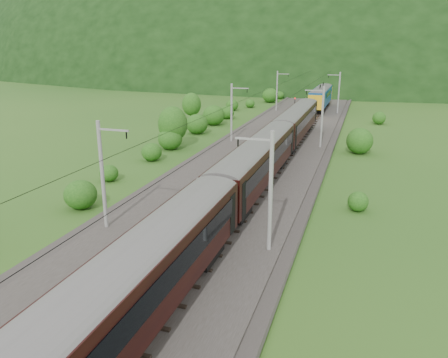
% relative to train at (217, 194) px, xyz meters
% --- Properties ---
extents(ground, '(600.00, 600.00, 0.00)m').
position_rel_train_xyz_m(ground, '(-2.40, -0.41, -3.65)').
color(ground, '#27571B').
rests_on(ground, ground).
extents(railbed, '(14.00, 220.00, 0.30)m').
position_rel_train_xyz_m(railbed, '(-2.40, 9.59, -3.50)').
color(railbed, '#38332D').
rests_on(railbed, ground).
extents(track_left, '(2.40, 220.00, 0.27)m').
position_rel_train_xyz_m(track_left, '(-4.80, 9.59, -3.28)').
color(track_left, '#533623').
rests_on(track_left, railbed).
extents(track_right, '(2.40, 220.00, 0.27)m').
position_rel_train_xyz_m(track_right, '(0.00, 9.59, -3.28)').
color(track_right, '#533623').
rests_on(track_right, railbed).
extents(catenary_left, '(2.54, 192.28, 8.00)m').
position_rel_train_xyz_m(catenary_left, '(-8.52, 31.59, 0.85)').
color(catenary_left, gray).
rests_on(catenary_left, railbed).
extents(catenary_right, '(2.54, 192.28, 8.00)m').
position_rel_train_xyz_m(catenary_right, '(3.72, 31.59, 0.85)').
color(catenary_right, gray).
rests_on(catenary_right, railbed).
extents(overhead_wires, '(4.83, 198.00, 0.03)m').
position_rel_train_xyz_m(overhead_wires, '(-2.40, 9.59, 3.45)').
color(overhead_wires, black).
rests_on(overhead_wires, ground).
extents(mountain_main, '(504.00, 360.00, 244.00)m').
position_rel_train_xyz_m(mountain_main, '(-2.40, 259.59, -3.65)').
color(mountain_main, black).
rests_on(mountain_main, ground).
extents(mountain_ridge, '(336.00, 280.00, 132.00)m').
position_rel_train_xyz_m(mountain_ridge, '(-122.40, 299.59, -3.65)').
color(mountain_ridge, black).
rests_on(mountain_ridge, ground).
extents(train, '(3.09, 146.53, 5.38)m').
position_rel_train_xyz_m(train, '(0.00, 0.00, 0.00)').
color(train, black).
rests_on(train, ground).
extents(hazard_post_near, '(0.18, 0.18, 1.66)m').
position_rel_train_xyz_m(hazard_post_near, '(-2.44, 49.31, -2.52)').
color(hazard_post_near, red).
rests_on(hazard_post_near, railbed).
extents(hazard_post_far, '(0.16, 0.16, 1.48)m').
position_rel_train_xyz_m(hazard_post_far, '(-2.20, 47.17, -2.60)').
color(hazard_post_far, red).
rests_on(hazard_post_far, railbed).
extents(signal, '(0.25, 0.25, 2.22)m').
position_rel_train_xyz_m(signal, '(-5.43, 67.67, -2.04)').
color(signal, black).
rests_on(signal, railbed).
extents(vegetation_left, '(12.04, 147.28, 5.70)m').
position_rel_train_xyz_m(vegetation_left, '(-16.10, 14.59, -1.56)').
color(vegetation_left, '#1E5015').
rests_on(vegetation_left, ground).
extents(vegetation_right, '(5.53, 100.47, 3.19)m').
position_rel_train_xyz_m(vegetation_right, '(9.64, -4.65, -2.21)').
color(vegetation_right, '#1E5015').
rests_on(vegetation_right, ground).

